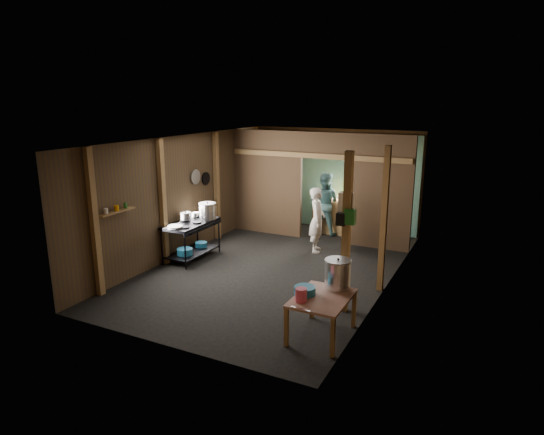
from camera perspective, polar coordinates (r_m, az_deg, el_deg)
The scene contains 43 objects.
floor at distance 9.67m, azimuth 0.53°, elevation -6.06°, with size 4.50×7.00×0.00m, color black.
ceiling at distance 9.10m, azimuth 0.57°, elevation 9.48°, with size 4.50×7.00×0.00m, color #494541.
wall_back at distance 12.48m, azimuth 7.61°, elevation 4.68°, with size 4.50×0.00×2.60m, color #48331B.
wall_front at distance 6.45m, azimuth -13.21°, elevation -4.82°, with size 4.50×0.00×2.60m, color #48331B.
wall_left at distance 10.46m, azimuth -10.63°, elevation 2.67°, with size 0.00×7.00×2.60m, color #48331B.
wall_right at distance 8.59m, azimuth 14.18°, elevation -0.07°, with size 0.00×7.00×2.60m, color #48331B.
partition_left at distance 11.81m, azimuth -0.57°, elevation 4.25°, with size 1.85×0.10×2.60m, color #4B3923.
partition_right at distance 10.83m, azimuth 13.25°, elevation 2.93°, with size 1.35×0.10×2.60m, color #4B3923.
partition_header at distance 11.05m, azimuth 6.79°, elevation 8.69°, with size 1.30×0.10×0.60m, color #4B3923.
turquoise_panel at distance 12.43m, azimuth 7.51°, elevation 4.41°, with size 4.40×0.06×2.50m, color #61A59E.
back_counter at distance 12.06m, azimuth 7.97°, elevation 0.07°, with size 1.20×0.50×0.85m, color #9E7644.
wall_clock at distance 12.22m, azimuth 8.66°, elevation 7.28°, with size 0.20×0.20×0.03m, color silver.
post_left_a at distance 8.53m, azimuth -20.73°, elevation -0.67°, with size 0.10×0.12×2.60m, color #9E7644.
post_left_b at distance 9.80m, azimuth -13.09°, elevation 1.76°, with size 0.10×0.12×2.60m, color #9E7644.
post_left_c at distance 11.38m, azimuth -6.72°, elevation 3.77°, with size 0.10×0.12×2.60m, color #9E7644.
post_right at distance 8.41m, azimuth 13.42°, elevation -0.33°, with size 0.10×0.12×2.60m, color #9E7644.
post_free at distance 7.47m, azimuth 9.00°, elevation -1.97°, with size 0.12×0.12×2.60m, color #9E7644.
cross_beam at distance 11.12m, azimuth 5.45°, elevation 7.46°, with size 4.40×0.12×0.12m, color #9E7644.
pan_lid_big at distance 10.68m, azimuth -9.25°, elevation 4.89°, with size 0.34×0.34×0.03m, color gray.
pan_lid_small at distance 11.02m, azimuth -8.02°, elevation 4.70°, with size 0.30×0.30×0.03m, color black.
wall_shelf at distance 8.82m, azimuth -18.31°, elevation 0.68°, with size 0.14×0.80×0.03m, color #9E7644.
jar_white at distance 8.64m, azimuth -19.49°, elevation 0.75°, with size 0.07×0.07×0.10m, color silver.
jar_yellow at distance 8.81m, azimuth -18.34°, elevation 1.09°, with size 0.08×0.08×0.10m, color #EF9400.
jar_green at distance 8.96m, azimuth -17.36°, elevation 1.39°, with size 0.06×0.06×0.10m, color #1A681F.
bag_white at distance 7.44m, azimuth 8.96°, elevation 1.79°, with size 0.22×0.15×0.32m, color silver.
bag_green at distance 7.31m, azimuth 9.47°, elevation 0.10°, with size 0.16×0.12×0.24m, color #1A681F.
bag_black at distance 7.35m, azimuth 8.36°, elevation -0.19°, with size 0.14×0.10×0.20m, color black.
gas_range at distance 10.23m, azimuth -9.73°, elevation -2.74°, with size 0.70×1.36×0.80m, color black, non-canonical shape.
prep_table at distance 6.97m, azimuth 6.03°, elevation -11.86°, with size 0.75×1.04×0.61m, color tan, non-canonical shape.
stove_pot_large at distance 10.29m, azimuth -7.82°, elevation 0.74°, with size 0.38×0.38×0.38m, color silver, non-canonical shape.
stove_pot_med at distance 10.24m, azimuth -10.45°, elevation 0.07°, with size 0.23×0.23×0.21m, color silver, non-canonical shape.
stove_saucepan at distance 10.52m, azimuth -9.30°, elevation 0.34°, with size 0.17×0.17×0.11m, color silver.
frying_pan at distance 9.70m, azimuth -11.69°, elevation -1.14°, with size 0.31×0.53×0.07m, color gray, non-canonical shape.
blue_tub_front at distance 10.09m, azimuth -10.54°, elevation -4.09°, with size 0.33×0.33×0.13m, color #1D6C95.
blue_tub_back at distance 10.55m, azimuth -8.59°, elevation -3.26°, with size 0.26×0.26×0.11m, color #1D6C95.
stock_pot at distance 7.09m, azimuth 7.98°, elevation -6.88°, with size 0.40×0.40×0.47m, color silver, non-canonical shape.
wash_basin at distance 6.88m, azimuth 4.01°, elevation -8.83°, with size 0.31×0.31×0.12m, color #1D6C95.
pink_bucket at distance 6.64m, azimuth 3.55°, elevation -9.36°, with size 0.16×0.16×0.20m, color #D74462.
knife at distance 6.45m, azimuth 3.48°, elevation -11.00°, with size 0.30×0.04×0.01m, color silver.
yellow_tub at distance 11.89m, azimuth 8.83°, elevation 2.42°, with size 0.35×0.35×0.19m, color #EF9400.
red_cup at distance 12.02m, azimuth 7.04°, elevation 2.49°, with size 0.12×0.12×0.14m, color #B62A4B.
cook at distance 10.51m, azimuth 5.49°, elevation -0.29°, with size 0.53×0.35×1.46m, color white.
worker_back at distance 11.85m, azimuth 6.35°, elevation 1.69°, with size 0.77×0.60×1.58m, color slate.
Camera 1 is at (3.95, -8.15, 3.38)m, focal length 31.04 mm.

